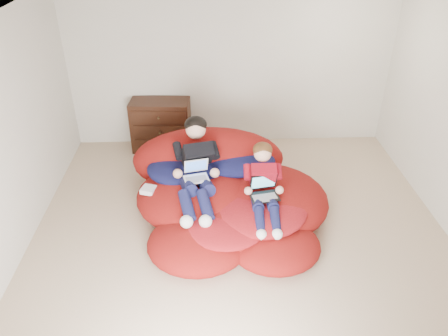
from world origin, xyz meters
TOP-DOWN VIEW (x-y plane):
  - room_shell at (0.00, 0.00)m, footprint 5.10×5.10m
  - dresser at (-1.11, 2.26)m, footprint 0.94×0.55m
  - beanbag_pile at (-0.16, 0.52)m, footprint 2.55×2.40m
  - cream_pillow at (-0.76, 1.17)m, footprint 0.45×0.29m
  - older_boy at (-0.52, 0.56)m, footprint 0.47×1.35m
  - younger_boy at (0.27, 0.19)m, footprint 0.31×1.03m
  - laptop_white at (-0.52, 0.43)m, footprint 0.33×0.34m
  - laptop_black at (0.27, 0.14)m, footprint 0.37×0.35m
  - power_adapter at (-1.11, 0.42)m, footprint 0.21×0.21m

SIDE VIEW (x-z plane):
  - room_shell at x=0.00m, z-range -1.17..1.60m
  - beanbag_pile at x=-0.16m, z-range -0.20..0.74m
  - dresser at x=-1.11m, z-range 0.00..0.82m
  - power_adapter at x=-1.11m, z-range 0.39..0.45m
  - laptop_black at x=0.27m, z-range 0.45..0.68m
  - cream_pillow at x=-0.76m, z-range 0.48..0.76m
  - younger_boy at x=0.27m, z-range 0.27..1.00m
  - laptop_white at x=-0.52m, z-range 0.54..0.75m
  - older_boy at x=-0.52m, z-range 0.30..1.12m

